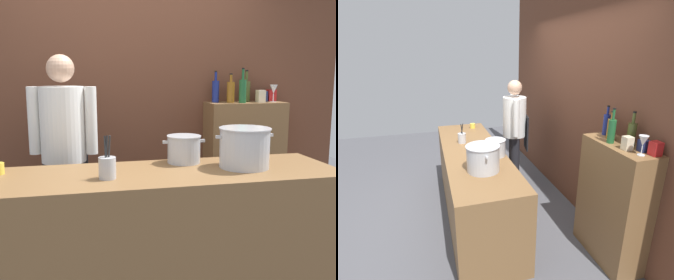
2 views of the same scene
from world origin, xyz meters
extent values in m
cube|color=brown|center=(0.00, 1.40, 1.50)|extent=(4.40, 0.10, 3.00)
cube|color=brown|center=(0.00, 0.00, 0.45)|extent=(2.43, 0.70, 0.90)
cube|color=brown|center=(1.13, 1.19, 0.62)|extent=(0.76, 0.32, 1.24)
cylinder|color=black|center=(-0.48, 0.71, 0.42)|extent=(0.14, 0.14, 0.84)
cylinder|color=black|center=(-0.68, 0.75, 0.42)|extent=(0.14, 0.14, 0.84)
cylinder|color=white|center=(-0.58, 0.73, 1.13)|extent=(0.34, 0.34, 0.58)
cube|color=black|center=(-0.54, 0.91, 0.89)|extent=(0.30, 0.08, 0.52)
cylinder|color=white|center=(-0.36, 0.69, 1.16)|extent=(0.09, 0.09, 0.52)
cylinder|color=white|center=(-0.79, 0.78, 1.16)|extent=(0.09, 0.09, 0.52)
sphere|color=tan|center=(-0.58, 0.73, 1.55)|extent=(0.21, 0.21, 0.21)
cylinder|color=#B7BABF|center=(0.61, 0.01, 1.03)|extent=(0.33, 0.33, 0.26)
cylinder|color=#B7BABF|center=(0.61, 0.01, 1.16)|extent=(0.34, 0.34, 0.01)
cube|color=#B7BABF|center=(0.43, 0.01, 1.11)|extent=(0.04, 0.02, 0.02)
cube|color=#B7BABF|center=(0.79, 0.01, 1.11)|extent=(0.04, 0.02, 0.02)
cylinder|color=#B7BABF|center=(0.25, 0.23, 0.99)|extent=(0.23, 0.23, 0.18)
cylinder|color=#B7BABF|center=(0.25, 0.23, 1.09)|extent=(0.24, 0.24, 0.01)
cube|color=#B7BABF|center=(0.12, 0.23, 1.05)|extent=(0.04, 0.02, 0.02)
cube|color=#B7BABF|center=(0.39, 0.23, 1.05)|extent=(0.04, 0.02, 0.02)
cylinder|color=#B7BABF|center=(-0.30, -0.09, 0.97)|extent=(0.10, 0.10, 0.13)
cylinder|color=#262626|center=(-0.31, -0.09, 1.04)|extent=(0.02, 0.06, 0.24)
cylinder|color=#262626|center=(-0.30, -0.08, 1.04)|extent=(0.03, 0.05, 0.24)
cylinder|color=#262626|center=(-0.29, -0.08, 1.04)|extent=(0.03, 0.04, 0.24)
cylinder|color=#8C5919|center=(0.97, 1.19, 1.34)|extent=(0.07, 0.07, 0.20)
cylinder|color=#8C5919|center=(0.97, 1.19, 1.47)|extent=(0.03, 0.03, 0.07)
cylinder|color=black|center=(0.97, 1.19, 1.51)|extent=(0.03, 0.03, 0.01)
cylinder|color=#475123|center=(1.16, 1.26, 1.34)|extent=(0.08, 0.08, 0.20)
cylinder|color=#475123|center=(1.16, 1.26, 1.49)|extent=(0.03, 0.03, 0.10)
cylinder|color=black|center=(1.16, 1.26, 1.54)|extent=(0.03, 0.03, 0.01)
cylinder|color=navy|center=(0.84, 1.24, 1.34)|extent=(0.07, 0.07, 0.21)
cylinder|color=navy|center=(0.84, 1.24, 1.49)|extent=(0.02, 0.02, 0.08)
cylinder|color=black|center=(0.84, 1.24, 1.53)|extent=(0.03, 0.03, 0.01)
cylinder|color=#1E592D|center=(1.07, 1.12, 1.35)|extent=(0.07, 0.07, 0.22)
cylinder|color=#1E592D|center=(1.07, 1.12, 1.51)|extent=(0.02, 0.02, 0.10)
cylinder|color=black|center=(1.07, 1.12, 1.56)|extent=(0.03, 0.03, 0.01)
cylinder|color=silver|center=(1.41, 1.16, 1.24)|extent=(0.06, 0.06, 0.01)
cylinder|color=silver|center=(1.41, 1.16, 1.28)|extent=(0.01, 0.01, 0.08)
cone|color=silver|center=(1.41, 1.16, 1.36)|extent=(0.08, 0.08, 0.09)
cube|color=beige|center=(1.26, 1.14, 1.30)|extent=(0.07, 0.07, 0.12)
cube|color=red|center=(1.44, 1.27, 1.30)|extent=(0.08, 0.08, 0.12)
cube|color=navy|center=(1.34, 1.25, 1.29)|extent=(0.08, 0.08, 0.10)
camera|label=1|loc=(-0.45, -2.41, 1.53)|focal=42.46mm
camera|label=2|loc=(3.02, -0.47, 2.05)|focal=28.31mm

